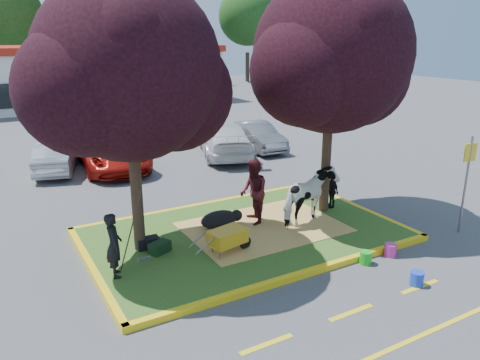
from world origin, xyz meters
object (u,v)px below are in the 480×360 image
bucket_blue (417,279)px  car_silver (56,156)px  cow (310,197)px  calf (219,219)px  bucket_pink (390,250)px  wheelbarrow (228,237)px  sign_post (467,174)px  handler (114,245)px  bucket_green (366,258)px

bucket_blue → car_silver: size_ratio=0.08×
cow → calf: size_ratio=1.71×
calf → bucket_pink: (3.03, -3.40, -0.23)m
calf → wheelbarrow: 1.63m
sign_post → bucket_blue: size_ratio=8.50×
cow → calf: 2.61m
cow → calf: (-2.36, 0.98, -0.55)m
handler → bucket_blue: handler is taller
car_silver → bucket_blue: bearing=127.9°
bucket_pink → cow: bearing=105.6°
bucket_green → bucket_pink: bearing=0.0°
cow → bucket_green: (-0.15, -2.42, -0.78)m
bucket_blue → car_silver: 14.35m
sign_post → bucket_green: (-3.62, -0.10, -1.54)m
handler → wheelbarrow: bearing=-86.6°
sign_post → bucket_pink: 3.19m
bucket_blue → bucket_pink: bearing=66.0°
calf → handler: bearing=-150.2°
cow → handler: 5.60m
bucket_pink → car_silver: car_silver is taller
handler → bucket_green: (5.44, -2.15, -0.73)m
bucket_pink → bucket_blue: same height
sign_post → bucket_blue: (-3.37, -1.41, -1.54)m
calf → car_silver: (-2.86, 8.61, 0.25)m
cow → sign_post: (3.46, -2.32, 0.76)m
calf → car_silver: car_silver is taller
calf → car_silver: 9.08m
handler → wheelbarrow: size_ratio=0.90×
calf → wheelbarrow: wheelbarrow is taller
calf → bucket_blue: bearing=-54.0°
cow → bucket_green: cow is taller
calf → handler: size_ratio=0.74×
bucket_pink → car_silver: size_ratio=0.08×
wheelbarrow → handler: bearing=162.5°
bucket_blue → handler: bearing=148.7°
calf → bucket_pink: size_ratio=3.39×
bucket_green → bucket_pink: (0.83, 0.00, 0.00)m
cow → bucket_pink: bearing=176.2°
handler → car_silver: (0.38, 9.87, -0.26)m
calf → bucket_green: size_ratio=3.46×
handler → sign_post: bearing=-93.8°
bucket_green → car_silver: size_ratio=0.08×
wheelbarrow → bucket_pink: bearing=-39.7°
calf → sign_post: sign_post is taller
handler → wheelbarrow: (2.69, -0.26, -0.31)m
calf → bucket_pink: calf is taller
sign_post → handler: bearing=178.5°
handler → car_silver: bearing=6.7°
wheelbarrow → car_silver: (-2.31, 10.13, 0.06)m
handler → bucket_pink: handler is taller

